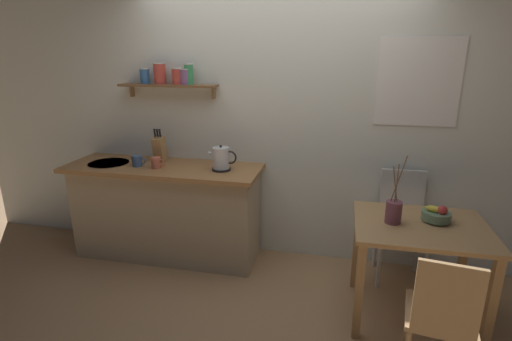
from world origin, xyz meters
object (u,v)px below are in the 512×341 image
Objects in this scene: electric_kettle at (221,159)px; coffee_mug_by_sink at (137,161)px; twig_vase at (394,211)px; dining_table at (419,241)px; knife_block at (160,148)px; coffee_mug_spare at (156,163)px; dining_chair_near at (442,316)px; dining_chair_far at (401,220)px; fruit_bowl at (436,215)px.

coffee_mug_by_sink is at bearing -176.91° from electric_kettle.
dining_table is at bearing 3.83° from twig_vase.
coffee_mug_spare is at bearing -73.25° from knife_block.
twig_vase is at bearing -16.66° from knife_block.
dining_table is 0.68m from dining_chair_near.
coffee_mug_spare reaches higher than dining_chair_far.
dining_table is at bearing -16.05° from electric_kettle.
knife_block is (-2.39, 0.53, 0.24)m from fruit_bowl.
twig_vase is (-0.16, -0.62, 0.32)m from dining_chair_far.
dining_chair_near is 2.53m from coffee_mug_spare.
coffee_mug_spare is at bearing 172.06° from fruit_bowl.
coffee_mug_spare is (0.06, -0.21, -0.08)m from knife_block.
dining_table is 6.93× the size of coffee_mug_by_sink.
coffee_mug_spare is (-2.22, 0.40, 0.34)m from dining_table.
electric_kettle is (-1.58, -0.14, 0.49)m from dining_chair_far.
electric_kettle is 0.68m from knife_block.
dining_chair_far is (-0.06, 1.26, 0.04)m from dining_chair_near.
twig_vase is 1.98× the size of electric_kettle.
dining_chair_far is at bearing 5.30° from coffee_mug_spare.
electric_kettle is 1.91× the size of coffee_mug_by_sink.
knife_block reaches higher than coffee_mug_by_sink.
knife_block is (-2.08, 0.62, 0.20)m from twig_vase.
fruit_bowl is (0.14, -0.53, 0.28)m from dining_chair_far.
electric_kettle is (-1.42, 0.48, 0.17)m from twig_vase.
dining_table is 2.28m from coffee_mug_spare.
coffee_mug_spare reaches higher than dining_table.
coffee_mug_by_sink is 0.20m from coffee_mug_spare.
fruit_bowl is at bearing -12.59° from knife_block.
dining_chair_near is 0.81m from fruit_bowl.
dining_table is at bearing -86.56° from dining_chair_far.
coffee_mug_spare is (-2.24, 1.06, 0.48)m from dining_chair_near.
dining_table is 3.63× the size of electric_kettle.
dining_table is 0.61m from dining_chair_far.
knife_block is at bearing 179.83° from dining_chair_far.
fruit_bowl is 0.80× the size of electric_kettle.
coffee_mug_by_sink is (-2.53, 0.35, 0.16)m from fruit_bowl.
coffee_mug_by_sink is at bearing 172.19° from fruit_bowl.
fruit_bowl is 0.32m from twig_vase.
dining_chair_far is 1.90× the size of twig_vase.
coffee_mug_by_sink is at bearing -126.08° from knife_block.
knife_block is at bearing 151.15° from dining_chair_near.
knife_block is at bearing 163.34° from twig_vase.
dining_chair_near is 2.69m from knife_block.
dining_chair_near is 3.50× the size of electric_kettle.
coffee_mug_spare is at bearing 169.75° from dining_table.
dining_chair_near is at bearing -34.40° from electric_kettle.
dining_table is 0.96× the size of dining_chair_far.
electric_kettle is at bearing -175.05° from dining_chair_far.
dining_chair_far is 2.43m from coffee_mug_by_sink.
dining_table is at bearing -9.93° from coffee_mug_by_sink.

